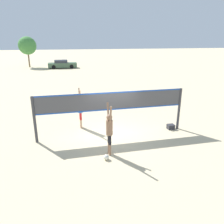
{
  "coord_description": "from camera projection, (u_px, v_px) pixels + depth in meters",
  "views": [
    {
      "loc": [
        -2.38,
        -10.25,
        4.8
      ],
      "look_at": [
        0.0,
        0.0,
        1.27
      ],
      "focal_mm": 35.0,
      "sensor_mm": 36.0,
      "label": 1
    }
  ],
  "objects": [
    {
      "name": "tree_left_cluster",
      "position": [
        27.0,
        46.0,
        37.94
      ],
      "size": [
        3.07,
        3.07,
        5.23
      ],
      "color": "brown",
      "rests_on": "ground_plane"
    },
    {
      "name": "gear_bag",
      "position": [
        171.0,
        127.0,
        12.21
      ],
      "size": [
        0.38,
        0.31,
        0.26
      ],
      "color": "#2D2D33",
      "rests_on": "ground_plane"
    },
    {
      "name": "player_spiker",
      "position": [
        109.0,
        129.0,
        9.2
      ],
      "size": [
        0.28,
        0.72,
        2.28
      ],
      "rotation": [
        0.0,
        0.0,
        1.57
      ],
      "color": "#8C664C",
      "rests_on": "ground_plane"
    },
    {
      "name": "ground_plane",
      "position": [
        112.0,
        135.0,
        11.5
      ],
      "size": [
        200.0,
        200.0,
        0.0
      ],
      "primitive_type": "plane",
      "color": "beige"
    },
    {
      "name": "volleyball",
      "position": [
        106.0,
        157.0,
        9.1
      ],
      "size": [
        0.23,
        0.23,
        0.23
      ],
      "color": "silver",
      "rests_on": "ground_plane"
    },
    {
      "name": "parked_car_near",
      "position": [
        62.0,
        64.0,
        37.6
      ],
      "size": [
        4.79,
        2.02,
        1.38
      ],
      "rotation": [
        0.0,
        0.0,
        -0.01
      ],
      "color": "#4C6B4C",
      "rests_on": "ground_plane"
    },
    {
      "name": "volleyball_net",
      "position": [
        112.0,
        106.0,
        10.99
      ],
      "size": [
        7.68,
        0.14,
        2.31
      ],
      "color": "#38383D",
      "rests_on": "ground_plane"
    },
    {
      "name": "player_blocker",
      "position": [
        80.0,
        108.0,
        12.07
      ],
      "size": [
        0.28,
        0.72,
        2.25
      ],
      "rotation": [
        0.0,
        0.0,
        -1.57
      ],
      "color": "tan",
      "rests_on": "ground_plane"
    }
  ]
}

